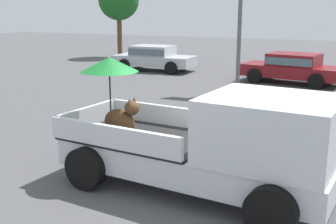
{
  "coord_description": "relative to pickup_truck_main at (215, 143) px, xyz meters",
  "views": [
    {
      "loc": [
        2.57,
        -7.01,
        3.3
      ],
      "look_at": [
        -1.07,
        1.23,
        1.1
      ],
      "focal_mm": 45.89,
      "sensor_mm": 36.0,
      "label": 1
    }
  ],
  "objects": [
    {
      "name": "parked_sedan_near",
      "position": [
        -7.79,
        13.69,
        -0.22
      ],
      "size": [
        4.31,
        2.0,
        1.33
      ],
      "rotation": [
        0.0,
        0.0,
        0.0
      ],
      "color": "black",
      "rests_on": "ground"
    },
    {
      "name": "tree_by_lot",
      "position": [
        -12.68,
        18.57,
        2.8
      ],
      "size": [
        2.7,
        2.7,
        5.15
      ],
      "color": "brown",
      "rests_on": "ground"
    },
    {
      "name": "parked_sedan_far",
      "position": [
        -0.45,
        12.6,
        -0.22
      ],
      "size": [
        4.55,
        2.55,
        1.33
      ],
      "rotation": [
        0.0,
        0.0,
        2.96
      ],
      "color": "black",
      "rests_on": "ground"
    },
    {
      "name": "ground_plane",
      "position": [
        -0.42,
        0.05,
        -0.97
      ],
      "size": [
        80.0,
        80.0,
        0.0
      ],
      "primitive_type": "plane",
      "color": "#4C4C4F"
    },
    {
      "name": "pickup_truck_main",
      "position": [
        0.0,
        0.0,
        0.0
      ],
      "size": [
        5.23,
        2.7,
        2.38
      ],
      "rotation": [
        0.0,
        0.0,
        -0.11
      ],
      "color": "black",
      "rests_on": "ground"
    }
  ]
}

